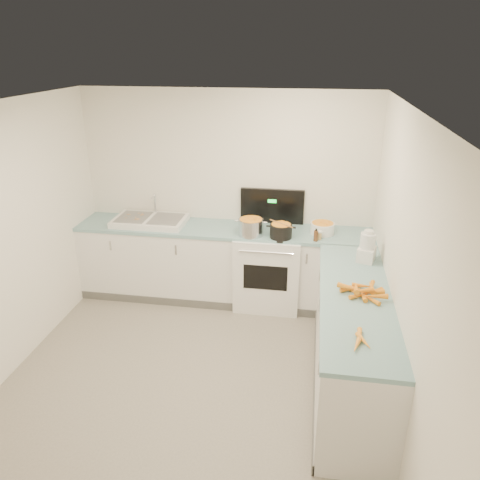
# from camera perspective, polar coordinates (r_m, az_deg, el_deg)

# --- Properties ---
(floor) EXTENTS (3.50, 4.00, 0.00)m
(floor) POSITION_cam_1_polar(r_m,az_deg,el_deg) (4.58, -6.21, -17.40)
(floor) COLOR gray
(floor) RESTS_ON ground
(ceiling) EXTENTS (3.50, 4.00, 0.00)m
(ceiling) POSITION_cam_1_polar(r_m,az_deg,el_deg) (3.54, -7.96, 15.40)
(ceiling) COLOR white
(ceiling) RESTS_ON ground
(wall_back) EXTENTS (3.50, 0.00, 2.50)m
(wall_back) POSITION_cam_1_polar(r_m,az_deg,el_deg) (5.71, -1.53, 5.47)
(wall_back) COLOR white
(wall_back) RESTS_ON ground
(wall_front) EXTENTS (3.50, 0.00, 2.50)m
(wall_front) POSITION_cam_1_polar(r_m,az_deg,el_deg) (2.39, -21.26, -23.99)
(wall_front) COLOR white
(wall_front) RESTS_ON ground
(wall_right) EXTENTS (0.00, 4.00, 2.50)m
(wall_right) POSITION_cam_1_polar(r_m,az_deg,el_deg) (3.83, 19.21, -4.83)
(wall_right) COLOR white
(wall_right) RESTS_ON ground
(counter_back) EXTENTS (3.50, 0.62, 0.94)m
(counter_back) POSITION_cam_1_polar(r_m,az_deg,el_deg) (5.72, -2.01, -2.89)
(counter_back) COLOR white
(counter_back) RESTS_ON ground
(counter_right) EXTENTS (0.62, 2.20, 0.94)m
(counter_right) POSITION_cam_1_polar(r_m,az_deg,el_deg) (4.43, 13.42, -11.84)
(counter_right) COLOR white
(counter_right) RESTS_ON ground
(stove) EXTENTS (0.76, 0.65, 1.36)m
(stove) POSITION_cam_1_polar(r_m,az_deg,el_deg) (5.63, 3.47, -3.31)
(stove) COLOR white
(stove) RESTS_ON ground
(sink) EXTENTS (0.86, 0.52, 0.31)m
(sink) POSITION_cam_1_polar(r_m,az_deg,el_deg) (5.76, -10.90, 2.34)
(sink) COLOR white
(sink) RESTS_ON counter_back
(steel_pot) EXTENTS (0.33, 0.33, 0.21)m
(steel_pot) POSITION_cam_1_polar(r_m,az_deg,el_deg) (5.29, 1.33, 1.49)
(steel_pot) COLOR silver
(steel_pot) RESTS_ON stove
(black_pot) EXTENTS (0.31, 0.31, 0.18)m
(black_pot) POSITION_cam_1_polar(r_m,az_deg,el_deg) (5.25, 5.00, 1.01)
(black_pot) COLOR black
(black_pot) RESTS_ON stove
(wooden_spoon) EXTENTS (0.28, 0.22, 0.01)m
(wooden_spoon) POSITION_cam_1_polar(r_m,az_deg,el_deg) (5.21, 5.04, 2.02)
(wooden_spoon) COLOR #AD7A47
(wooden_spoon) RESTS_ON black_pot
(mixing_bowl) EXTENTS (0.34, 0.34, 0.13)m
(mixing_bowl) POSITION_cam_1_polar(r_m,az_deg,el_deg) (5.43, 10.01, 1.43)
(mixing_bowl) COLOR white
(mixing_bowl) RESTS_ON counter_back
(extract_bottle) EXTENTS (0.05, 0.05, 0.12)m
(extract_bottle) POSITION_cam_1_polar(r_m,az_deg,el_deg) (5.20, 9.23, 0.49)
(extract_bottle) COLOR #593319
(extract_bottle) RESTS_ON counter_back
(spice_jar) EXTENTS (0.05, 0.05, 0.08)m
(spice_jar) POSITION_cam_1_polar(r_m,az_deg,el_deg) (5.26, 9.67, 0.50)
(spice_jar) COLOR #E5B266
(spice_jar) RESTS_ON counter_back
(food_processor) EXTENTS (0.21, 0.23, 0.33)m
(food_processor) POSITION_cam_1_polar(r_m,az_deg,el_deg) (4.80, 15.22, -0.92)
(food_processor) COLOR white
(food_processor) RESTS_ON counter_right
(carrot_pile) EXTENTS (0.42, 0.38, 0.09)m
(carrot_pile) POSITION_cam_1_polar(r_m,az_deg,el_deg) (4.19, 14.81, -6.00)
(carrot_pile) COLOR orange
(carrot_pile) RESTS_ON counter_right
(peeled_carrots) EXTENTS (0.15, 0.30, 0.04)m
(peeled_carrots) POSITION_cam_1_polar(r_m,az_deg,el_deg) (3.57, 14.45, -11.75)
(peeled_carrots) COLOR orange
(peeled_carrots) RESTS_ON counter_right
(peelings) EXTENTS (0.23, 0.26, 0.01)m
(peelings) POSITION_cam_1_polar(r_m,az_deg,el_deg) (5.82, -12.52, 2.86)
(peelings) COLOR tan
(peelings) RESTS_ON sink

